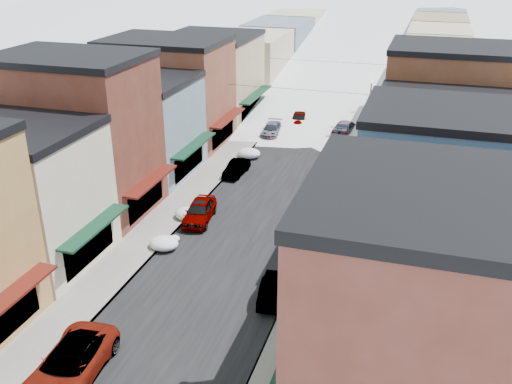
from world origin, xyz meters
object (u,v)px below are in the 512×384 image
Objects in this scene: car_white_suv at (70,365)px; streetlamp_near at (328,191)px; car_silver_sedan at (200,211)px; car_dark_hatch at (236,168)px; car_green_sedan at (274,289)px; trash_can at (305,284)px.

streetlamp_near reaches higher than car_white_suv.
streetlamp_near is at bearing 5.25° from car_silver_sedan.
car_green_sedan reaches higher than car_dark_hatch.
car_white_suv is at bearing -85.49° from car_dark_hatch.
car_dark_hatch is at bearing 86.86° from car_white_suv.
car_dark_hatch is 3.67× the size of trash_can.
car_silver_sedan is at bearing -85.35° from car_dark_hatch.
car_silver_sedan reaches higher than car_green_sedan.
car_white_suv is 1.29× the size of car_silver_sedan.
car_white_suv reaches higher than car_dark_hatch.
car_green_sedan is 2.00m from trash_can.
car_dark_hatch is (-0.30, 9.77, -0.16)m from car_silver_sedan.
car_green_sedan is at bearing -61.89° from car_dark_hatch.
car_silver_sedan reaches higher than car_dark_hatch.
car_green_sedan is 3.86× the size of trash_can.
streetlamp_near reaches higher than car_silver_sedan.
car_silver_sedan is 4.43× the size of trash_can.
trash_can is (10.30, -17.19, 0.05)m from car_dark_hatch.
car_dark_hatch reaches higher than trash_can.
car_silver_sedan is 1.21× the size of car_dark_hatch.
car_green_sedan is at bearing -96.66° from streetlamp_near.
car_green_sedan is (8.30, -8.47, -0.13)m from car_silver_sedan.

